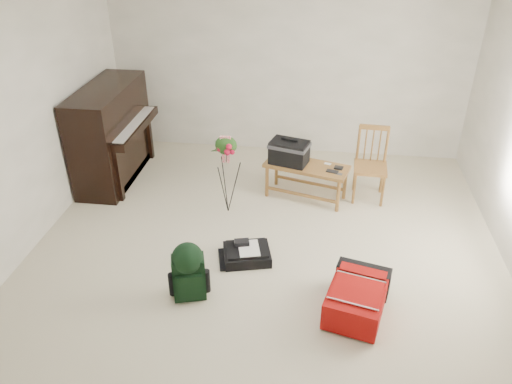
# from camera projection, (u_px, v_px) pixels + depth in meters

# --- Properties ---
(floor) EXTENTS (5.00, 5.50, 0.01)m
(floor) POSITION_uv_depth(u_px,v_px,m) (263.00, 262.00, 5.21)
(floor) COLOR beige
(floor) RESTS_ON ground
(ceiling) EXTENTS (5.00, 5.50, 0.01)m
(ceiling) POSITION_uv_depth(u_px,v_px,m) (265.00, 12.00, 3.94)
(ceiling) COLOR white
(ceiling) RESTS_ON wall_back
(wall_back) EXTENTS (5.00, 0.04, 2.50)m
(wall_back) POSITION_uv_depth(u_px,v_px,m) (288.00, 67.00, 6.92)
(wall_back) COLOR white
(wall_back) RESTS_ON floor
(wall_left) EXTENTS (0.04, 5.50, 2.50)m
(wall_left) POSITION_uv_depth(u_px,v_px,m) (10.00, 139.00, 4.86)
(wall_left) COLOR white
(wall_left) RESTS_ON floor
(piano) EXTENTS (0.71, 1.50, 1.25)m
(piano) POSITION_uv_depth(u_px,v_px,m) (112.00, 135.00, 6.52)
(piano) COLOR black
(piano) RESTS_ON floor
(bench) EXTENTS (1.09, 0.67, 0.78)m
(bench) POSITION_uv_depth(u_px,v_px,m) (294.00, 158.00, 6.05)
(bench) COLOR olive
(bench) RESTS_ON floor
(dining_chair) EXTENTS (0.42, 0.42, 0.92)m
(dining_chair) POSITION_uv_depth(u_px,v_px,m) (370.00, 165.00, 6.13)
(dining_chair) COLOR olive
(dining_chair) RESTS_ON floor
(red_suitcase) EXTENTS (0.64, 0.82, 0.31)m
(red_suitcase) POSITION_uv_depth(u_px,v_px,m) (357.00, 294.00, 4.55)
(red_suitcase) COLOR #B0070C
(red_suitcase) RESTS_ON floor
(black_duffel) EXTENTS (0.56, 0.49, 0.20)m
(black_duffel) POSITION_uv_depth(u_px,v_px,m) (247.00, 253.00, 5.21)
(black_duffel) COLOR black
(black_duffel) RESTS_ON floor
(green_backpack) EXTENTS (0.34, 0.31, 0.60)m
(green_backpack) POSITION_uv_depth(u_px,v_px,m) (188.00, 269.00, 4.59)
(green_backpack) COLOR black
(green_backpack) RESTS_ON floor
(flower_stand) EXTENTS (0.33, 0.33, 1.02)m
(flower_stand) POSITION_uv_depth(u_px,v_px,m) (227.00, 175.00, 5.80)
(flower_stand) COLOR black
(flower_stand) RESTS_ON floor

